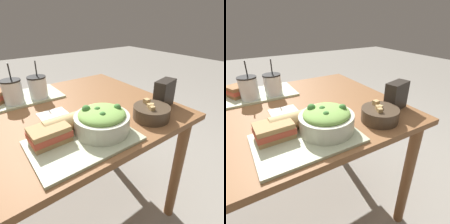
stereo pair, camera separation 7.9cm
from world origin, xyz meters
TOP-DOWN VIEW (x-y plane):
  - ground_plane at (0.00, 0.00)m, footprint 12.00×12.00m
  - dining_table at (0.00, 0.00)m, footprint 1.34×0.93m
  - tray_near at (0.07, -0.30)m, footprint 0.41×0.27m
  - tray_far at (0.00, 0.30)m, footprint 0.41×0.27m
  - salad_bowl at (0.16, -0.29)m, footprint 0.23×0.23m
  - soup_bowl at (0.41, -0.33)m, footprint 0.17×0.17m
  - sandwich_near at (-0.04, -0.24)m, footprint 0.15×0.11m
  - baguette_near at (0.03, -0.21)m, footprint 0.16×0.07m
  - sandwich_far at (-0.11, 0.32)m, footprint 0.17×0.16m
  - drink_cup_dark at (-0.07, 0.23)m, footprint 0.10×0.10m
  - drink_cup_red at (0.07, 0.23)m, footprint 0.10×0.10m
  - chip_bag at (0.57, -0.27)m, footprint 0.14×0.09m
  - napkin_folded at (0.05, -0.00)m, footprint 0.14×0.10m

SIDE VIEW (x-z plane):
  - ground_plane at x=0.00m, z-range 0.00..0.00m
  - dining_table at x=0.00m, z-range 0.29..1.06m
  - napkin_folded at x=0.05m, z-range 0.78..0.78m
  - tray_near at x=0.07m, z-range 0.78..0.79m
  - tray_far at x=0.00m, z-range 0.78..0.79m
  - soup_bowl at x=0.41m, z-range 0.77..0.85m
  - sandwich_far at x=-0.11m, z-range 0.79..0.85m
  - sandwich_near at x=-0.04m, z-range 0.79..0.85m
  - baguette_near at x=0.03m, z-range 0.79..0.86m
  - salad_bowl at x=0.16m, z-range 0.78..0.90m
  - drink_cup_red at x=0.07m, z-range 0.74..0.95m
  - chip_bag at x=0.57m, z-range 0.78..0.92m
  - drink_cup_dark at x=-0.07m, z-range 0.74..0.96m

